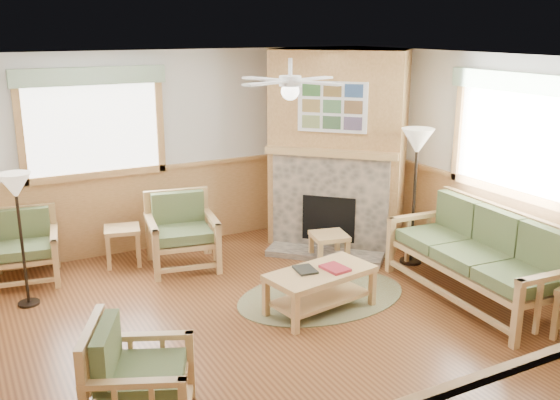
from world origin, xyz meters
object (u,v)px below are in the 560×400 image
armchair_back_left (24,248)px  end_table_chairs (123,246)px  armchair_back_right (182,232)px  floor_lamp_left (22,240)px  armchair_left (141,375)px  coffee_table (320,291)px  floor_lamp_right (414,197)px  footstool (329,248)px  sofa (476,256)px

armchair_back_left → end_table_chairs: bearing=9.2°
armchair_back_right → floor_lamp_left: size_ratio=0.62×
armchair_back_right → armchair_left: 3.30m
coffee_table → end_table_chairs: bearing=113.3°
armchair_back_left → coffee_table: 3.62m
armchair_left → floor_lamp_left: bearing=34.8°
end_table_chairs → floor_lamp_right: bearing=-27.3°
end_table_chairs → footstool: bearing=-26.7°
floor_lamp_left → armchair_back_left: bearing=83.9°
armchair_left → armchair_back_right: bearing=-0.9°
sofa → armchair_back_right: (-2.59, 2.48, -0.04)m
sofa → end_table_chairs: sofa is taller
armchair_back_right → floor_lamp_right: floor_lamp_right is taller
end_table_chairs → sofa: bearing=-42.2°
sofa → armchair_left: 4.02m
end_table_chairs → armchair_back_left: bearing=180.0°
armchair_left → coffee_table: bearing=-40.9°
armchair_back_right → floor_lamp_left: floor_lamp_left is taller
coffee_table → floor_lamp_left: size_ratio=0.78×
footstool → floor_lamp_right: size_ratio=0.25×
armchair_back_right → armchair_left: size_ratio=1.10×
armchair_back_left → floor_lamp_right: floor_lamp_right is taller
sofa → floor_lamp_left: 5.02m
armchair_back_right → footstool: armchair_back_right is taller
floor_lamp_left → armchair_back_right: bearing=7.7°
armchair_left → floor_lamp_left: floor_lamp_left is taller
armchair_back_right → floor_lamp_left: bearing=-162.6°
footstool → floor_lamp_right: (0.94, -0.52, 0.70)m
armchair_back_left → armchair_back_right: 1.89m
armchair_left → floor_lamp_right: bearing=-42.9°
end_table_chairs → footstool: size_ratio=1.11×
armchair_left → coffee_table: 2.51m
sofa → armchair_back_right: 3.58m
armchair_back_left → armchair_left: (0.44, -3.45, 0.00)m
armchair_back_right → floor_lamp_right: bearing=-15.5°
footstool → floor_lamp_left: floor_lamp_left is taller
armchair_back_left → floor_lamp_left: floor_lamp_left is taller
armchair_back_right → end_table_chairs: size_ratio=1.88×
coffee_table → floor_lamp_right: bearing=11.0°
floor_lamp_right → armchair_back_left: bearing=159.1°
armchair_back_left → floor_lamp_left: (-0.08, -0.72, 0.33)m
armchair_back_left → armchair_back_right: bearing=-4.9°
sofa → armchair_back_left: bearing=-119.8°
armchair_left → floor_lamp_right: (4.08, 1.73, 0.46)m
end_table_chairs → floor_lamp_left: (-1.26, -0.72, 0.51)m
sofa → coffee_table: bearing=-103.9°
floor_lamp_left → coffee_table: bearing=-31.0°
floor_lamp_right → footstool: bearing=151.0°
floor_lamp_right → armchair_back_right: bearing=154.8°
coffee_table → floor_lamp_right: 2.03m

